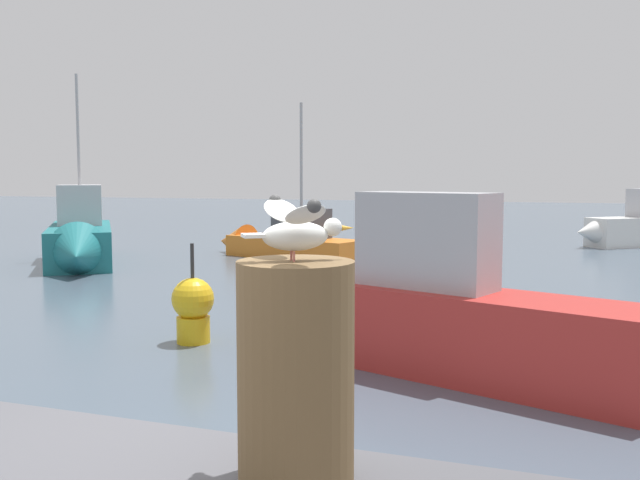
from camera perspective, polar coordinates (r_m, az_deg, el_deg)
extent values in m
cylinder|color=brown|center=(2.45, -1.98, -10.76)|extent=(0.40, 0.40, 0.77)
cylinder|color=#C66A60|center=(2.35, -2.14, -1.36)|extent=(0.01, 0.01, 0.04)
cylinder|color=#C66A60|center=(2.38, -2.36, -1.26)|extent=(0.01, 0.01, 0.04)
ellipsoid|color=silver|center=(2.36, -2.02, 0.33)|extent=(0.24, 0.21, 0.10)
sphere|color=silver|center=(2.40, 1.05, 1.06)|extent=(0.06, 0.06, 0.06)
cone|color=gold|center=(2.41, 2.28, 0.99)|extent=(0.05, 0.04, 0.02)
cube|color=silver|center=(2.33, -5.47, 0.36)|extent=(0.10, 0.11, 0.01)
ellipsoid|color=silver|center=(2.20, -1.23, 2.07)|extent=(0.23, 0.25, 0.09)
sphere|color=#393939|center=(2.10, -0.48, 2.80)|extent=(0.04, 0.04, 0.04)
ellipsoid|color=silver|center=(2.51, -3.17, 2.45)|extent=(0.23, 0.25, 0.09)
sphere|color=#393939|center=(2.61, -3.70, 3.26)|extent=(0.04, 0.04, 0.04)
cube|color=orange|center=(18.82, -2.19, -0.65)|extent=(4.16, 2.43, 0.57)
cone|color=orange|center=(20.38, -7.07, -0.16)|extent=(1.35, 1.35, 1.06)
cube|color=#47474C|center=(18.58, -1.52, 1.37)|extent=(1.59, 1.32, 0.79)
cylinder|color=#A5A5A8|center=(18.54, -1.54, 6.87)|extent=(0.08, 0.08, 2.78)
cube|color=#B72D28|center=(7.98, 10.27, -7.37)|extent=(4.63, 2.49, 0.95)
cube|color=#B2B2B7|center=(7.96, 8.68, 0.00)|extent=(1.67, 1.10, 1.08)
cube|color=silver|center=(24.21, 24.25, 0.62)|extent=(3.03, 2.81, 0.92)
cone|color=silver|center=(22.93, 21.07, 0.62)|extent=(1.25, 1.25, 0.89)
cube|color=#1E7075|center=(18.93, -18.95, -0.33)|extent=(4.05, 4.71, 0.94)
cone|color=#1E7075|center=(16.18, -19.22, -1.06)|extent=(1.87, 1.87, 1.33)
cube|color=#B2B2B7|center=(19.57, -18.98, 2.75)|extent=(1.88, 2.01, 1.04)
cylinder|color=#A5A5A8|center=(19.59, -19.15, 8.50)|extent=(0.08, 0.08, 2.89)
cylinder|color=yellow|center=(9.49, -10.29, -7.20)|extent=(0.44, 0.44, 0.35)
sphere|color=yellow|center=(9.42, -10.33, -4.75)|extent=(0.56, 0.56, 0.56)
cylinder|color=#2D2D2D|center=(9.34, -10.38, -1.80)|extent=(0.05, 0.05, 0.50)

